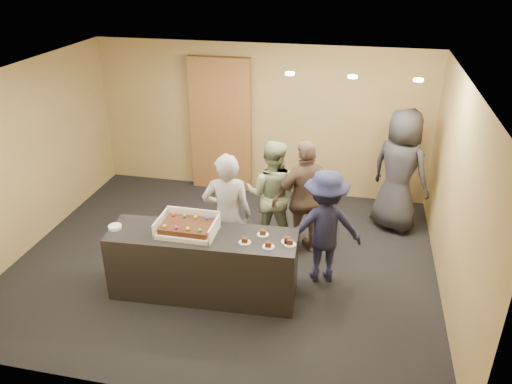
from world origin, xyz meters
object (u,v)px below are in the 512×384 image
person_sage_man (272,194)px  person_navy_man (325,227)px  sheet_cake (187,226)px  cake_box (188,228)px  plate_stack (115,227)px  person_dark_suit (400,171)px  person_server_grey (227,216)px  person_brown_extra (306,198)px  serving_counter (203,264)px  storage_cabinet (221,126)px

person_sage_man → person_navy_man: person_sage_man is taller
sheet_cake → person_sage_man: size_ratio=0.37×
cake_box → plate_stack: (-0.95, -0.12, -0.03)m
person_dark_suit → person_sage_man: bearing=60.5°
plate_stack → person_sage_man: person_sage_man is taller
cake_box → person_server_grey: (0.38, 0.49, -0.05)m
person_sage_man → person_brown_extra: bearing=166.9°
plate_stack → person_sage_man: size_ratio=0.10×
plate_stack → person_server_grey: person_server_grey is taller
person_navy_man → person_dark_suit: bearing=-135.4°
serving_counter → person_sage_man: (0.63, 1.44, 0.39)m
serving_counter → plate_stack: 1.23m
serving_counter → plate_stack: plate_stack is taller
person_server_grey → person_sage_man: person_server_grey is taller
storage_cabinet → person_dark_suit: 3.27m
serving_counter → person_server_grey: size_ratio=1.33×
cake_box → sheet_cake: cake_box is taller
serving_counter → plate_stack: (-1.13, -0.09, 0.47)m
storage_cabinet → person_brown_extra: 2.63m
person_server_grey → person_brown_extra: bearing=-152.7°
person_navy_man → storage_cabinet: bearing=-63.9°
cake_box → person_brown_extra: person_brown_extra is taller
person_server_grey → person_brown_extra: 1.25m
plate_stack → person_navy_man: person_navy_man is taller
storage_cabinet → sheet_cake: (0.47, -3.20, -0.23)m
person_brown_extra → cake_box: bearing=14.2°
person_dark_suit → storage_cabinet: bearing=19.3°
cake_box → sheet_cake: bearing=-91.0°
cake_box → person_dark_suit: bearing=40.8°
person_dark_suit → sheet_cake: bearing=75.7°
serving_counter → person_brown_extra: (1.15, 1.31, 0.43)m
serving_counter → sheet_cake: (-0.19, 0.00, 0.55)m
person_brown_extra → person_dark_suit: person_dark_suit is taller
sheet_cake → plate_stack: bearing=-174.4°
sheet_cake → person_dark_suit: 3.56m
person_server_grey → person_navy_man: 1.30m
sheet_cake → plate_stack: (-0.95, -0.09, -0.08)m
cake_box → person_sage_man: bearing=59.9°
sheet_cake → person_dark_suit: bearing=41.2°
person_server_grey → person_dark_suit: size_ratio=0.90×
sheet_cake → person_server_grey: person_server_grey is taller
cake_box → sheet_cake: 0.06m
cake_box → sheet_cake: (-0.00, -0.03, 0.05)m
serving_counter → storage_cabinet: size_ratio=0.98×
sheet_cake → cake_box: bearing=89.0°
storage_cabinet → cake_box: bearing=-81.6°
cake_box → plate_stack: 0.95m
person_navy_man → person_dark_suit: size_ratio=0.80×
serving_counter → person_dark_suit: person_dark_suit is taller
storage_cabinet → person_dark_suit: storage_cabinet is taller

